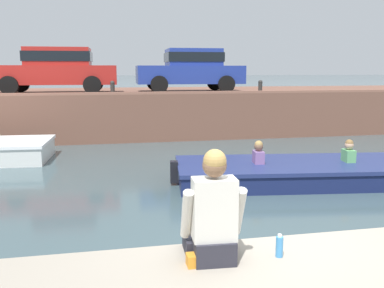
{
  "coord_description": "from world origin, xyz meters",
  "views": [
    {
      "loc": [
        -1.71,
        -3.69,
        2.38
      ],
      "look_at": [
        -0.21,
        3.62,
        1.09
      ],
      "focal_mm": 40.0,
      "sensor_mm": 36.0,
      "label": 1
    }
  ],
  "objects_px": {
    "motorboat_passing": "(321,172)",
    "car_centre_blue": "(191,68)",
    "car_left_inner_red": "(56,68)",
    "mooring_bollard_east": "(260,86)",
    "person_seated_left": "(213,217)",
    "bottle_drink": "(279,246)",
    "mooring_bollard_mid": "(113,87)"
  },
  "relations": [
    {
      "from": "motorboat_passing",
      "to": "car_centre_blue",
      "type": "height_order",
      "value": "car_centre_blue"
    },
    {
      "from": "car_centre_blue",
      "to": "car_left_inner_red",
      "type": "bearing_deg",
      "value": -180.0
    },
    {
      "from": "motorboat_passing",
      "to": "mooring_bollard_east",
      "type": "distance_m",
      "value": 6.33
    },
    {
      "from": "person_seated_left",
      "to": "mooring_bollard_east",
      "type": "bearing_deg",
      "value": 67.62
    },
    {
      "from": "motorboat_passing",
      "to": "bottle_drink",
      "type": "bearing_deg",
      "value": -121.91
    },
    {
      "from": "mooring_bollard_east",
      "to": "person_seated_left",
      "type": "xyz_separation_m",
      "value": [
        -4.51,
        -10.96,
        -0.68
      ]
    },
    {
      "from": "car_centre_blue",
      "to": "bottle_drink",
      "type": "relative_size",
      "value": 19.0
    },
    {
      "from": "motorboat_passing",
      "to": "car_left_inner_red",
      "type": "relative_size",
      "value": 1.62
    },
    {
      "from": "person_seated_left",
      "to": "bottle_drink",
      "type": "distance_m",
      "value": 0.64
    },
    {
      "from": "car_left_inner_red",
      "to": "mooring_bollard_east",
      "type": "relative_size",
      "value": 9.64
    },
    {
      "from": "car_centre_blue",
      "to": "bottle_drink",
      "type": "distance_m",
      "value": 12.53
    },
    {
      "from": "mooring_bollard_east",
      "to": "person_seated_left",
      "type": "bearing_deg",
      "value": -112.38
    },
    {
      "from": "car_centre_blue",
      "to": "mooring_bollard_east",
      "type": "height_order",
      "value": "car_centre_blue"
    },
    {
      "from": "car_left_inner_red",
      "to": "mooring_bollard_mid",
      "type": "height_order",
      "value": "car_left_inner_red"
    },
    {
      "from": "bottle_drink",
      "to": "mooring_bollard_mid",
      "type": "bearing_deg",
      "value": 95.97
    },
    {
      "from": "mooring_bollard_east",
      "to": "bottle_drink",
      "type": "xyz_separation_m",
      "value": [
        -3.94,
        -11.03,
        -0.96
      ]
    },
    {
      "from": "car_left_inner_red",
      "to": "person_seated_left",
      "type": "bearing_deg",
      "value": -78.7
    },
    {
      "from": "person_seated_left",
      "to": "car_centre_blue",
      "type": "bearing_deg",
      "value": 79.45
    },
    {
      "from": "car_centre_blue",
      "to": "motorboat_passing",
      "type": "bearing_deg",
      "value": -79.27
    },
    {
      "from": "mooring_bollard_mid",
      "to": "mooring_bollard_east",
      "type": "bearing_deg",
      "value": 0.0
    },
    {
      "from": "mooring_bollard_east",
      "to": "person_seated_left",
      "type": "height_order",
      "value": "mooring_bollard_east"
    },
    {
      "from": "car_left_inner_red",
      "to": "mooring_bollard_mid",
      "type": "xyz_separation_m",
      "value": [
        1.87,
        -1.28,
        -0.61
      ]
    },
    {
      "from": "car_left_inner_red",
      "to": "car_centre_blue",
      "type": "height_order",
      "value": "same"
    },
    {
      "from": "car_centre_blue",
      "to": "person_seated_left",
      "type": "xyz_separation_m",
      "value": [
        -2.28,
        -12.25,
        -1.29
      ]
    },
    {
      "from": "bottle_drink",
      "to": "mooring_bollard_east",
      "type": "bearing_deg",
      "value": 70.35
    },
    {
      "from": "motorboat_passing",
      "to": "car_left_inner_red",
      "type": "distance_m",
      "value": 9.82
    },
    {
      "from": "person_seated_left",
      "to": "bottle_drink",
      "type": "relative_size",
      "value": 4.73
    },
    {
      "from": "person_seated_left",
      "to": "motorboat_passing",
      "type": "bearing_deg",
      "value": 53.17
    },
    {
      "from": "mooring_bollard_mid",
      "to": "bottle_drink",
      "type": "xyz_separation_m",
      "value": [
        1.15,
        -11.03,
        -0.96
      ]
    },
    {
      "from": "car_left_inner_red",
      "to": "car_centre_blue",
      "type": "bearing_deg",
      "value": 0.0
    },
    {
      "from": "person_seated_left",
      "to": "bottle_drink",
      "type": "xyz_separation_m",
      "value": [
        0.58,
        -0.07,
        -0.28
      ]
    },
    {
      "from": "mooring_bollard_east",
      "to": "car_centre_blue",
      "type": "bearing_deg",
      "value": 150.07
    }
  ]
}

